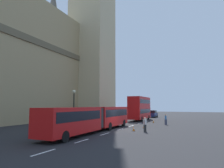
# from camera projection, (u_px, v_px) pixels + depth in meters

# --- Properties ---
(ground_plane) EXTENTS (160.00, 160.00, 0.00)m
(ground_plane) POSITION_uv_depth(u_px,v_px,m) (119.00, 130.00, 24.90)
(ground_plane) COLOR #262628
(lane_centre_marking) EXTENTS (29.80, 0.16, 0.01)m
(lane_centre_marking) POSITION_uv_depth(u_px,v_px,m) (120.00, 129.00, 25.37)
(lane_centre_marking) COLOR silver
(lane_centre_marking) RESTS_ON ground_plane
(articulated_bus) EXTENTS (17.05, 2.54, 2.90)m
(articulated_bus) POSITION_uv_depth(u_px,v_px,m) (94.00, 117.00, 23.11)
(articulated_bus) COLOR red
(articulated_bus) RESTS_ON ground_plane
(double_decker_bus) EXTENTS (9.09, 2.54, 4.90)m
(double_decker_bus) POSITION_uv_depth(u_px,v_px,m) (140.00, 107.00, 41.31)
(double_decker_bus) COLOR red
(double_decker_bus) RESTS_ON ground_plane
(sedan_lead) EXTENTS (4.40, 1.86, 1.85)m
(sedan_lead) POSITION_uv_depth(u_px,v_px,m) (153.00, 114.00, 51.30)
(sedan_lead) COLOR navy
(sedan_lead) RESTS_ON ground_plane
(traffic_cone_west) EXTENTS (0.36, 0.36, 0.58)m
(traffic_cone_west) POSITION_uv_depth(u_px,v_px,m) (134.00, 129.00, 23.72)
(traffic_cone_west) COLOR black
(traffic_cone_west) RESTS_ON ground_plane
(traffic_cone_middle) EXTENTS (0.36, 0.36, 0.58)m
(traffic_cone_middle) POSITION_uv_depth(u_px,v_px,m) (144.00, 126.00, 26.98)
(traffic_cone_middle) COLOR black
(traffic_cone_middle) RESTS_ON ground_plane
(traffic_cone_east) EXTENTS (0.36, 0.36, 0.58)m
(traffic_cone_east) POSITION_uv_depth(u_px,v_px,m) (153.00, 121.00, 35.14)
(traffic_cone_east) COLOR black
(traffic_cone_east) RESTS_ON ground_plane
(street_lamp) EXTENTS (0.44, 0.44, 5.27)m
(street_lamp) POSITION_uv_depth(u_px,v_px,m) (74.00, 106.00, 27.19)
(street_lamp) COLOR black
(street_lamp) RESTS_ON ground_plane
(pedestrian_near_cones) EXTENTS (0.45, 0.46, 1.69)m
(pedestrian_near_cones) POSITION_uv_depth(u_px,v_px,m) (145.00, 124.00, 22.87)
(pedestrian_near_cones) COLOR #333333
(pedestrian_near_cones) RESTS_ON ground_plane
(pedestrian_by_kerb) EXTENTS (0.42, 0.36, 1.69)m
(pedestrian_by_kerb) POSITION_uv_depth(u_px,v_px,m) (166.00, 119.00, 31.37)
(pedestrian_by_kerb) COLOR #262D4C
(pedestrian_by_kerb) RESTS_ON ground_plane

